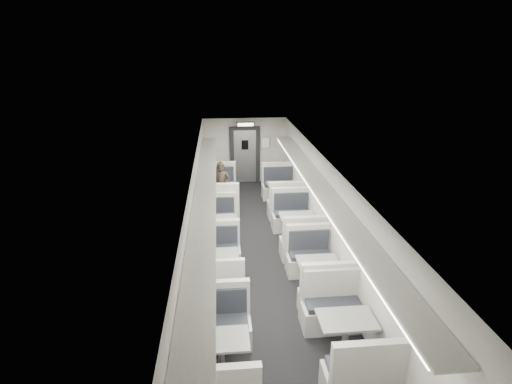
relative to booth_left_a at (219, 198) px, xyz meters
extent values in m
cube|color=black|center=(1.00, -3.26, -0.48)|extent=(3.00, 12.00, 0.12)
cube|color=white|center=(1.00, -3.26, 2.04)|extent=(3.00, 12.00, 0.12)
cube|color=silver|center=(1.00, 2.80, 0.78)|extent=(3.00, 0.12, 2.40)
cube|color=silver|center=(-0.56, -3.26, 0.78)|extent=(0.12, 12.00, 2.40)
cube|color=silver|center=(2.56, -3.26, 0.78)|extent=(0.12, 12.00, 2.40)
cube|color=beige|center=(0.00, -0.85, -0.17)|extent=(1.16, 0.65, 0.49)
cube|color=black|center=(0.00, -0.82, 0.13)|extent=(1.03, 0.52, 0.11)
cube|color=beige|center=(0.00, -1.09, 0.46)|extent=(1.16, 0.13, 0.77)
cube|color=beige|center=(0.00, 0.85, -0.17)|extent=(1.16, 0.65, 0.49)
cube|color=black|center=(0.00, 0.82, 0.13)|extent=(1.03, 0.52, 0.11)
cube|color=beige|center=(0.00, 1.09, 0.46)|extent=(1.16, 0.13, 0.77)
cylinder|color=#B1B1B3|center=(0.00, 0.00, -0.04)|extent=(0.11, 0.11, 0.76)
cylinder|color=#B1B1B3|center=(0.00, 0.00, -0.40)|extent=(0.39, 0.39, 0.03)
cube|color=gray|center=(0.00, 0.00, 0.38)|extent=(0.96, 0.66, 0.04)
cube|color=beige|center=(0.00, -2.84, -0.22)|extent=(0.96, 0.54, 0.41)
cube|color=black|center=(0.00, -2.81, 0.03)|extent=(0.86, 0.43, 0.09)
cube|color=beige|center=(0.00, -3.04, 0.31)|extent=(0.96, 0.11, 0.64)
cube|color=beige|center=(0.00, -1.42, -0.22)|extent=(0.96, 0.54, 0.41)
cube|color=black|center=(0.00, -1.45, 0.03)|extent=(0.86, 0.43, 0.09)
cube|color=beige|center=(0.00, -1.22, 0.31)|extent=(0.96, 0.11, 0.64)
cylinder|color=#B1B1B3|center=(0.00, -2.13, -0.11)|extent=(0.09, 0.09, 0.63)
cylinder|color=#B1B1B3|center=(0.00, -2.13, -0.41)|extent=(0.33, 0.33, 0.03)
cube|color=gray|center=(0.00, -2.13, 0.24)|extent=(0.80, 0.55, 0.04)
cube|color=beige|center=(0.00, -4.70, -0.22)|extent=(0.96, 0.54, 0.41)
cube|color=black|center=(0.00, -4.68, 0.03)|extent=(0.86, 0.43, 0.09)
cube|color=beige|center=(0.00, -4.90, 0.31)|extent=(0.96, 0.11, 0.64)
cube|color=beige|center=(0.00, -3.28, -0.22)|extent=(0.96, 0.54, 0.41)
cube|color=black|center=(0.00, -3.31, 0.03)|extent=(0.86, 0.43, 0.09)
cube|color=beige|center=(0.00, -3.09, 0.31)|extent=(0.96, 0.11, 0.64)
cylinder|color=#B1B1B3|center=(0.00, -3.99, -0.11)|extent=(0.09, 0.09, 0.63)
cylinder|color=#B1B1B3|center=(0.00, -3.99, -0.41)|extent=(0.33, 0.33, 0.03)
cube|color=gray|center=(0.00, -3.99, 0.24)|extent=(0.80, 0.55, 0.04)
cube|color=beige|center=(0.00, -5.92, -0.20)|extent=(1.03, 0.57, 0.44)
cube|color=black|center=(0.00, -5.95, 0.06)|extent=(0.91, 0.45, 0.10)
cube|color=beige|center=(0.00, -5.72, 0.35)|extent=(1.03, 0.12, 0.68)
cylinder|color=#B1B1B3|center=(0.00, -6.68, -0.09)|extent=(0.10, 0.10, 0.67)
cylinder|color=#B1B1B3|center=(0.00, -6.68, -0.41)|extent=(0.35, 0.35, 0.03)
cube|color=gray|center=(0.00, -6.68, 0.28)|extent=(0.85, 0.58, 0.04)
cube|color=beige|center=(2.00, -0.67, -0.19)|extent=(1.09, 0.60, 0.46)
cube|color=black|center=(2.00, -0.64, 0.09)|extent=(0.96, 0.48, 0.10)
cube|color=beige|center=(2.00, -0.89, 0.40)|extent=(1.09, 0.12, 0.72)
cube|color=beige|center=(2.00, 0.93, -0.19)|extent=(1.09, 0.60, 0.46)
cube|color=black|center=(2.00, 0.90, 0.09)|extent=(0.96, 0.48, 0.10)
cube|color=beige|center=(2.00, 1.15, 0.40)|extent=(1.09, 0.12, 0.72)
cylinder|color=#B1B1B3|center=(2.00, 0.13, -0.07)|extent=(0.10, 0.10, 0.71)
cylinder|color=#B1B1B3|center=(2.00, 0.13, -0.41)|extent=(0.37, 0.37, 0.03)
cube|color=gray|center=(2.00, 0.13, 0.33)|extent=(0.90, 0.61, 0.04)
cube|color=beige|center=(2.00, -3.09, -0.20)|extent=(1.07, 0.59, 0.45)
cube|color=black|center=(2.00, -3.06, 0.08)|extent=(0.95, 0.47, 0.10)
cube|color=beige|center=(2.00, -3.31, 0.38)|extent=(1.07, 0.12, 0.70)
cube|color=beige|center=(2.00, -1.52, -0.20)|extent=(1.07, 0.59, 0.45)
cube|color=black|center=(2.00, -1.55, 0.08)|extent=(0.95, 0.47, 0.10)
cube|color=beige|center=(2.00, -1.31, 0.38)|extent=(1.07, 0.12, 0.70)
cylinder|color=#B1B1B3|center=(2.00, -2.31, -0.07)|extent=(0.10, 0.10, 0.69)
cylinder|color=#B1B1B3|center=(2.00, -2.31, -0.41)|extent=(0.36, 0.36, 0.03)
cube|color=gray|center=(2.00, -2.31, 0.31)|extent=(0.88, 0.60, 0.04)
cube|color=beige|center=(2.00, -5.31, -0.21)|extent=(1.02, 0.57, 0.43)
cube|color=black|center=(2.00, -5.28, 0.06)|extent=(0.90, 0.45, 0.10)
cube|color=beige|center=(2.00, -5.51, 0.35)|extent=(1.02, 0.12, 0.67)
cube|color=beige|center=(2.00, -3.81, -0.21)|extent=(1.02, 0.57, 0.43)
cube|color=black|center=(2.00, -3.84, 0.06)|extent=(0.90, 0.45, 0.10)
cube|color=beige|center=(2.00, -3.60, 0.35)|extent=(1.02, 0.12, 0.67)
cylinder|color=#B1B1B3|center=(2.00, -4.56, -0.09)|extent=(0.10, 0.10, 0.66)
cylinder|color=#B1B1B3|center=(2.00, -4.56, -0.41)|extent=(0.35, 0.35, 0.03)
cube|color=gray|center=(2.00, -4.56, 0.28)|extent=(0.85, 0.58, 0.04)
cube|color=black|center=(2.00, -7.23, 0.09)|extent=(0.97, 0.48, 0.10)
cube|color=beige|center=(2.00, -7.48, 0.40)|extent=(1.09, 0.12, 0.72)
cube|color=beige|center=(2.00, -5.65, -0.19)|extent=(1.09, 0.61, 0.46)
cube|color=black|center=(2.00, -5.68, 0.09)|extent=(0.97, 0.48, 0.10)
cube|color=beige|center=(2.00, -5.43, 0.40)|extent=(1.09, 0.12, 0.72)
cylinder|color=#B1B1B3|center=(2.00, -6.46, -0.07)|extent=(0.10, 0.10, 0.71)
cylinder|color=#B1B1B3|center=(2.00, -6.46, -0.41)|extent=(0.37, 0.37, 0.03)
cube|color=gray|center=(2.00, -6.46, 0.33)|extent=(0.91, 0.62, 0.04)
imported|color=black|center=(0.10, 0.19, 0.33)|extent=(0.60, 0.44, 1.50)
cube|color=black|center=(-0.49, 0.14, 0.93)|extent=(0.02, 1.18, 0.84)
cube|color=black|center=(-0.49, -2.06, 0.93)|extent=(0.02, 1.18, 0.84)
cube|color=black|center=(-0.49, -4.26, 0.93)|extent=(0.02, 1.18, 0.84)
cube|color=black|center=(-0.49, -6.46, 0.93)|extent=(0.02, 1.18, 0.84)
cube|color=beige|center=(-0.26, -3.56, 1.50)|extent=(0.46, 10.40, 0.05)
cube|color=white|center=(-0.06, -3.56, 1.45)|extent=(0.05, 10.20, 0.04)
cube|color=beige|center=(2.26, -3.56, 1.50)|extent=(0.46, 10.40, 0.05)
cube|color=white|center=(2.06, -3.56, 1.45)|extent=(0.05, 10.20, 0.04)
cube|color=black|center=(1.00, 2.68, 0.63)|extent=(1.10, 0.10, 2.10)
cube|color=#B1B1B3|center=(1.00, 2.65, 0.58)|extent=(0.80, 0.05, 1.95)
cube|color=black|center=(1.00, 2.61, 1.03)|extent=(0.25, 0.02, 0.35)
cube|color=black|center=(1.00, 2.19, 1.86)|extent=(0.62, 0.10, 0.16)
cube|color=white|center=(1.00, 2.13, 1.86)|extent=(0.54, 0.02, 0.10)
cube|color=white|center=(1.75, 2.66, 1.08)|extent=(0.32, 0.02, 0.40)
camera|label=1|loc=(0.07, -11.54, 4.42)|focal=28.00mm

